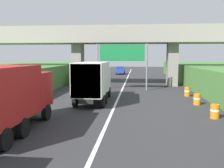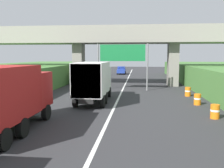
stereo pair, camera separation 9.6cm
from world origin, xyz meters
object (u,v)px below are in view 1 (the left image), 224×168
Objects in this scene: construction_barrel_4 at (197,99)px; overhead_highway_sign at (122,56)px; car_blue at (120,70)px; construction_barrel_5 at (187,92)px; truck_white at (94,80)px; construction_barrel_3 at (215,111)px; truck_red at (7,96)px.

overhead_highway_sign is at bearing 128.81° from construction_barrel_4.
construction_barrel_5 is at bearing -74.04° from car_blue.
truck_white reaches higher than construction_barrel_5.
construction_barrel_3 and construction_barrel_4 have the same top height.
truck_red is 8.11× the size of construction_barrel_3.
truck_white is at bearing -154.61° from construction_barrel_5.
car_blue reaches higher than construction_barrel_3.
construction_barrel_4 is (11.41, 8.73, -1.47)m from truck_red.
overhead_highway_sign is 17.74m from truck_red.
truck_red is 14.44m from construction_barrel_4.
truck_white is 8.69m from construction_barrel_4.
construction_barrel_3 is at bearing 20.31° from truck_red.
truck_white reaches higher than construction_barrel_4.
truck_red is at bearing -131.06° from construction_barrel_5.
overhead_highway_sign is 6.53× the size of construction_barrel_5.
truck_red is at bearing -105.78° from overhead_highway_sign.
car_blue is at bearing 89.95° from truck_white.
car_blue is (-1.91, 26.45, -3.12)m from overhead_highway_sign.
overhead_highway_sign is at bearing 74.22° from truck_red.
construction_barrel_3 and construction_barrel_5 have the same top height.
overhead_highway_sign reaches higher than construction_barrel_5.
construction_barrel_5 is at bearing 48.94° from truck_red.
truck_red is 43.52m from car_blue.
construction_barrel_3 is 1.00× the size of construction_barrel_5.
overhead_highway_sign is 8.34m from truck_white.
construction_barrel_4 and construction_barrel_5 have the same top height.
overhead_highway_sign is 14.78m from construction_barrel_3.
truck_white is 34.32m from car_blue.
truck_red is (-4.79, -16.96, -2.04)m from overhead_highway_sign.
overhead_highway_sign is at bearing 117.67° from construction_barrel_3.
truck_white is 8.11× the size of construction_barrel_4.
construction_barrel_3 is at bearing -29.46° from truck_white.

